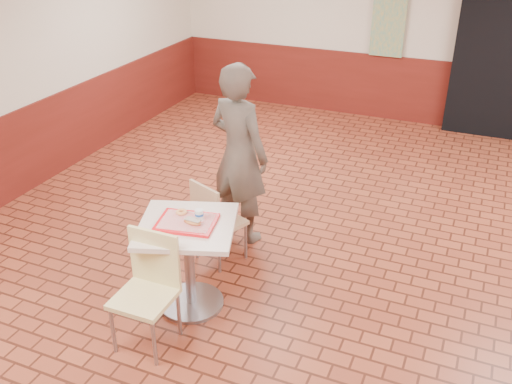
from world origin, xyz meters
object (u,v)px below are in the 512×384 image
at_px(chair_main_front, 149,284).
at_px(customer, 239,154).
at_px(serving_tray, 187,222).
at_px(long_john_donut, 193,222).
at_px(ring_donut, 181,212).
at_px(paper_cup, 199,215).
at_px(chair_main_back, 214,218).
at_px(main_table, 189,251).

bearing_deg(chair_main_front, customer, 89.94).
relative_size(serving_tray, long_john_donut, 2.94).
relative_size(customer, ring_donut, 19.63).
bearing_deg(ring_donut, chair_main_front, -88.65).
relative_size(chair_main_front, customer, 0.51).
bearing_deg(chair_main_front, serving_tray, 80.04).
height_order(customer, paper_cup, customer).
height_order(chair_main_back, serving_tray, chair_main_back).
xyz_separation_m(chair_main_front, chair_main_back, (-0.02, 1.17, -0.04)).
height_order(chair_main_front, ring_donut, chair_main_front).
xyz_separation_m(ring_donut, long_john_donut, (0.17, -0.11, 0.01)).
distance_m(serving_tray, paper_cup, 0.12).
bearing_deg(serving_tray, main_table, 180.00).
xyz_separation_m(customer, long_john_donut, (0.16, -1.25, -0.05)).
bearing_deg(ring_donut, main_table, -42.79).
distance_m(main_table, serving_tray, 0.28).
relative_size(chair_main_back, paper_cup, 9.77).
height_order(main_table, long_john_donut, long_john_donut).
relative_size(ring_donut, long_john_donut, 0.59).
bearing_deg(serving_tray, customer, 94.14).
bearing_deg(serving_tray, chair_main_front, -99.71).
bearing_deg(customer, chair_main_back, 104.13).
xyz_separation_m(chair_main_back, long_john_donut, (0.18, -0.71, 0.39)).
bearing_deg(chair_main_front, main_table, 80.04).
relative_size(customer, serving_tray, 3.93).
relative_size(serving_tray, paper_cup, 5.33).
bearing_deg(chair_main_back, chair_main_front, 113.95).
distance_m(main_table, chair_main_back, 0.69).
xyz_separation_m(main_table, ring_donut, (-0.10, 0.09, 0.31)).
bearing_deg(main_table, ring_donut, 137.21).
bearing_deg(main_table, long_john_donut, -19.59).
bearing_deg(customer, serving_tray, 109.95).
bearing_deg(ring_donut, chair_main_back, 90.78).
relative_size(chair_main_front, ring_donut, 9.99).
distance_m(customer, long_john_donut, 1.26).
height_order(chair_main_front, paper_cup, chair_main_front).
distance_m(main_table, long_john_donut, 0.33).
bearing_deg(paper_cup, ring_donut, 171.44).
xyz_separation_m(chair_main_back, ring_donut, (0.01, -0.59, 0.38)).
xyz_separation_m(main_table, paper_cup, (0.09, 0.06, 0.34)).
bearing_deg(ring_donut, paper_cup, -8.56).
bearing_deg(chair_main_front, paper_cup, 72.65).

